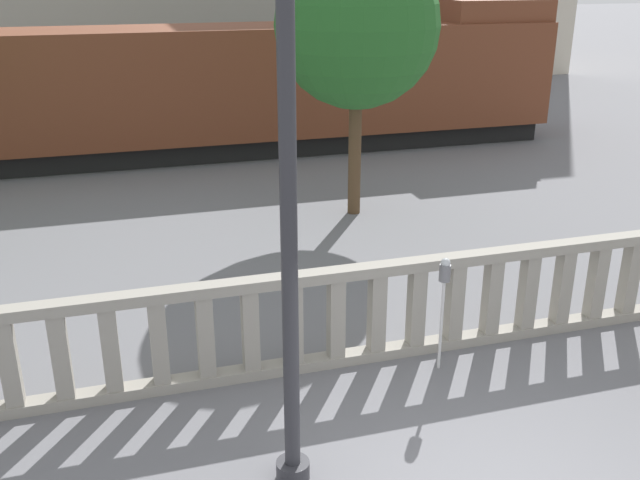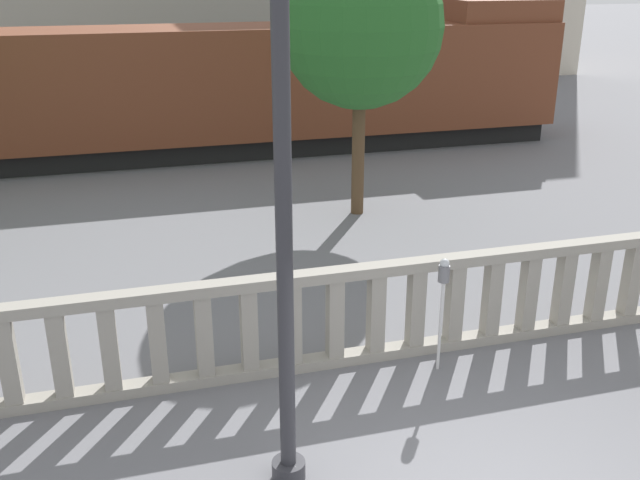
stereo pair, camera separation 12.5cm
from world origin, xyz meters
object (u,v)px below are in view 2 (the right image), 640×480
at_px(train_near, 215,88).
at_px(train_far, 265,35).
at_px(lamppost, 284,245).
at_px(parking_meter, 443,285).
at_px(tree_left, 361,26).

bearing_deg(train_near, train_far, 72.60).
relative_size(lamppost, parking_meter, 3.39).
height_order(parking_meter, tree_left, tree_left).
bearing_deg(parking_meter, tree_left, 81.15).
height_order(train_far, tree_left, tree_left).
height_order(parking_meter, train_far, train_far).
bearing_deg(lamppost, train_far, 78.86).
distance_m(parking_meter, train_near, 12.15).
bearing_deg(parking_meter, lamppost, -146.92).
bearing_deg(train_far, lamppost, -101.14).
bearing_deg(train_far, tree_left, -95.72).
relative_size(lamppost, train_near, 0.27).
xyz_separation_m(train_far, tree_left, (-1.86, -18.57, 1.84)).
xyz_separation_m(train_near, train_far, (3.98, 12.70, 0.17)).
bearing_deg(train_far, train_near, -107.40).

